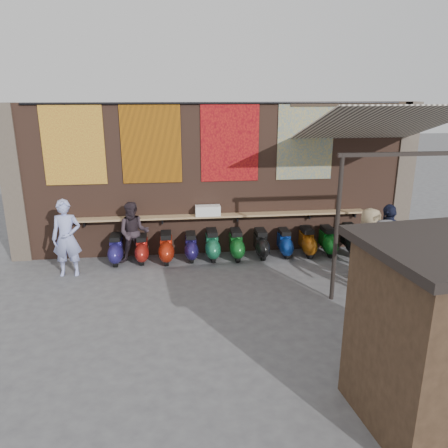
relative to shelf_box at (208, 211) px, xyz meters
name	(u,v)px	position (x,y,z in m)	size (l,w,h in m)	color
ground	(231,292)	(0.30, -2.30, -1.26)	(70.00, 70.00, 0.00)	#474749
brick_wall	(218,180)	(0.30, 0.40, 0.74)	(10.00, 0.40, 4.00)	brown
pier_left	(14,184)	(-4.90, 0.40, 0.74)	(0.50, 0.50, 4.00)	#4C4238
pier_right	(401,175)	(5.50, 0.40, 0.74)	(0.50, 0.50, 4.00)	#4C4238
eating_counter	(219,216)	(0.30, 0.03, -0.16)	(8.00, 0.32, 0.05)	#9E7A51
shelf_box	(208,211)	(0.00, 0.00, 0.00)	(0.66, 0.28, 0.26)	white
tapestry_redgold	(73,145)	(-3.30, 0.18, 1.74)	(1.50, 0.02, 2.00)	#9B3116
tapestry_sun	(151,144)	(-1.40, 0.18, 1.74)	(1.50, 0.02, 2.00)	orange
tapestry_orange	(230,143)	(0.60, 0.18, 1.74)	(1.50, 0.02, 2.00)	#AF1B15
tapestry_multi	(305,142)	(2.60, 0.18, 1.74)	(1.50, 0.02, 2.00)	#2B60A0
hang_rail	(218,103)	(0.30, 0.17, 2.72)	(0.06, 0.06, 9.50)	black
scooter_stool_0	(116,250)	(-2.40, -0.28, -0.88)	(0.35, 0.79, 0.75)	navy
scooter_stool_1	(142,249)	(-1.74, -0.27, -0.91)	(0.33, 0.74, 0.70)	maroon
scooter_stool_2	(166,248)	(-1.11, -0.35, -0.87)	(0.37, 0.81, 0.77)	#971E0B
scooter_stool_3	(191,247)	(-0.47, -0.26, -0.90)	(0.34, 0.75, 0.71)	#1A1245
scooter_stool_4	(212,245)	(0.08, -0.26, -0.87)	(0.37, 0.81, 0.77)	#186140
scooter_stool_5	(236,245)	(0.72, -0.31, -0.87)	(0.36, 0.81, 0.77)	#10521B
scooter_stool_6	(261,244)	(1.39, -0.30, -0.89)	(0.35, 0.78, 0.74)	black
scooter_stool_7	(285,243)	(2.04, -0.27, -0.90)	(0.34, 0.76, 0.72)	navy
scooter_stool_8	(307,242)	(2.65, -0.30, -0.88)	(0.36, 0.79, 0.75)	#7E400B
scooter_stool_9	(328,241)	(3.23, -0.29, -0.88)	(0.36, 0.79, 0.75)	#0D5E19
scooter_stool_10	(351,240)	(3.86, -0.34, -0.86)	(0.38, 0.84, 0.80)	black
diner_left	(67,238)	(-3.43, -0.90, -0.32)	(0.68, 0.45, 1.87)	#99A3DF
diner_right	(134,233)	(-1.92, -0.30, -0.45)	(0.79, 0.61, 1.62)	#2E242B
shopper_navy	(387,242)	(4.00, -2.01, -0.35)	(1.07, 0.44, 1.82)	#161A33
shopper_grey	(382,260)	(3.44, -2.94, -0.39)	(1.12, 0.64, 1.74)	#5D5D62
shopper_tan	(368,245)	(3.54, -2.01, -0.39)	(0.85, 0.55, 1.74)	#9E8864
stall_sign	(417,273)	(2.57, -5.61, 0.50)	(1.20, 0.04, 0.50)	gold
stall_shelf	(409,327)	(2.57, -5.61, -0.37)	(1.85, 0.10, 0.06)	#473321
awning_canvas	(379,124)	(3.80, -1.40, 2.29)	(3.20, 3.40, 0.03)	beige
awning_ledger	(352,104)	(3.80, 0.19, 2.69)	(3.30, 0.08, 0.12)	#33261C
awning_header	(411,154)	(3.80, -2.90, 1.82)	(3.00, 0.08, 0.08)	black
awning_post_left	(337,230)	(2.40, -2.90, 0.29)	(0.09, 0.09, 3.10)	black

